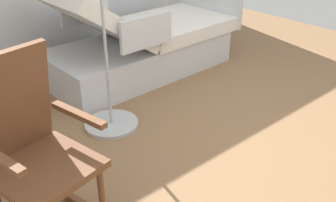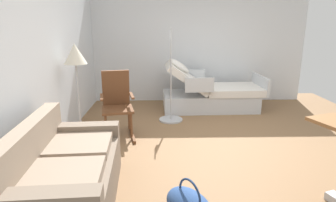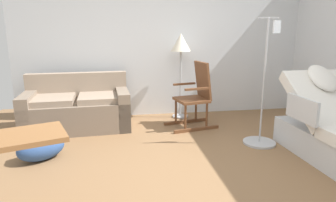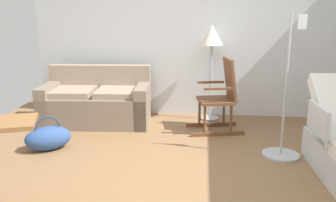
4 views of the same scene
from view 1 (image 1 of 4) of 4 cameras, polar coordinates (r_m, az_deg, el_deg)
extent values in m
plane|color=olive|center=(2.94, 14.14, -7.48)|extent=(6.32, 6.32, 0.00)
cube|color=silver|center=(4.10, -4.28, 6.60)|extent=(0.93, 1.96, 0.35)
cube|color=white|center=(4.31, 0.61, 11.21)|extent=(0.95, 1.18, 0.14)
cube|color=white|center=(3.67, -10.75, 12.02)|extent=(0.94, 0.89, 0.65)
cube|color=silver|center=(3.39, -3.21, 10.19)|extent=(0.05, 0.56, 0.28)
cube|color=silver|center=(4.19, -12.29, 13.10)|extent=(0.05, 0.56, 0.28)
cube|color=silver|center=(4.69, 6.11, 13.87)|extent=(0.95, 0.08, 0.36)
cylinder|color=black|center=(3.47, -10.76, -0.30)|extent=(0.10, 0.10, 0.10)
cylinder|color=black|center=(4.05, -16.33, 3.29)|extent=(0.10, 0.10, 0.10)
cylinder|color=black|center=(4.42, 6.91, 6.36)|extent=(0.10, 0.10, 0.10)
cylinder|color=black|center=(4.88, 0.48, 8.71)|extent=(0.10, 0.10, 0.10)
cylinder|color=brown|center=(2.16, -9.84, -13.42)|extent=(0.04, 0.04, 0.40)
cylinder|color=brown|center=(2.40, -16.02, -9.53)|extent=(0.04, 0.04, 0.40)
cube|color=brown|center=(2.07, -17.76, -9.59)|extent=(0.55, 0.56, 0.04)
cube|color=brown|center=(2.06, -22.25, -0.64)|extent=(0.20, 0.45, 0.60)
cube|color=brown|center=(2.05, -13.19, -1.97)|extent=(0.39, 0.12, 0.03)
cylinder|color=#B2B5BA|center=(3.20, -8.38, -3.38)|extent=(0.44, 0.44, 0.03)
cylinder|color=#B2B5BA|center=(2.86, -9.56, 11.14)|extent=(0.02, 0.02, 1.65)
camera|label=2|loc=(2.97, 112.52, -9.98)|focal=30.26mm
camera|label=3|loc=(5.02, 46.51, 18.30)|focal=31.46mm
camera|label=4|loc=(5.76, 38.47, 22.86)|focal=38.95mm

